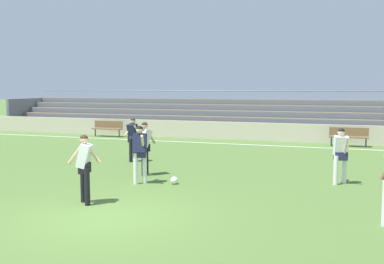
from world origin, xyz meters
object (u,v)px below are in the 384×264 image
Objects in this scene: bench_far_left at (349,135)px; player_dark_dropping_back at (140,149)px; player_dark_overlapping at (133,136)px; soccer_ball at (174,180)px; player_white_pressing_high at (341,151)px; bench_centre_sideline at (108,127)px; bleacher_stand at (194,115)px; player_white_on_ball at (145,144)px; player_white_trailing_run at (85,163)px.

player_dark_dropping_back is at bearing -118.83° from bench_far_left.
soccer_ball is (2.89, -3.14, -0.88)m from player_dark_overlapping.
player_white_pressing_high is 7.62m from player_dark_overlapping.
bench_far_left is 11.54m from soccer_ball.
player_dark_overlapping reaches higher than player_white_pressing_high.
bench_centre_sideline is 8.18× the size of soccer_ball.
bench_far_left is at bearing 61.17° from player_dark_dropping_back.
bleacher_stand is 11.13m from player_dark_overlapping.
bleacher_stand is 14.22× the size of bench_centre_sideline.
player_white_on_ball is at bearing -77.85° from bleacher_stand.
player_white_pressing_high is 0.98× the size of player_dark_overlapping.
player_white_pressing_high reaches higher than bench_far_left.
player_white_on_ball is at bearing 108.58° from player_dark_dropping_back.
player_white_pressing_high reaches higher than soccer_ball.
player_white_trailing_run is 7.65× the size of soccer_ball.
player_dark_overlapping is at bearing 168.16° from player_white_pressing_high.
player_white_on_ball is (6.81, -9.51, 0.48)m from bench_centre_sideline.
player_dark_dropping_back is 3.90m from player_dark_overlapping.
player_dark_dropping_back is at bearing 83.47° from player_white_trailing_run.
player_white_trailing_run reaches higher than bench_centre_sideline.
player_white_on_ball is 1.02× the size of player_white_trailing_run.
soccer_ball is at bearing -47.36° from player_dark_overlapping.
player_white_trailing_run is (-5.81, -4.29, 0.03)m from player_white_pressing_high.
bench_far_left is at bearing 64.79° from soccer_ball.
bench_far_left is 1.05× the size of player_white_on_ball.
player_white_pressing_high is 7.22m from player_white_trailing_run.
bench_far_left is at bearing 64.88° from player_white_trailing_run.
player_dark_dropping_back reaches higher than player_white_trailing_run.
player_dark_overlapping is (-1.53, 2.22, -0.04)m from player_white_on_ball.
bench_far_left is 8.18× the size of soccer_ball.
bench_far_left and bench_centre_sideline have the same top height.
bleacher_stand is 17.15m from player_white_trailing_run.
player_white_trailing_run is (-0.28, -2.46, -0.01)m from player_dark_dropping_back.
player_white_pressing_high is at bearing 6.29° from player_white_on_ball.
bench_far_left reaches higher than soccer_ball.
player_dark_overlapping is at bearing 124.58° from player_white_on_ball.
player_white_on_ball is 1.05× the size of player_white_pressing_high.
bench_far_left is at bearing 43.04° from player_dark_overlapping.
player_white_pressing_high is (8.79, -12.61, -0.15)m from bleacher_stand.
bench_centre_sideline is 11.71m from player_white_on_ball.
player_white_trailing_run is at bearing -74.31° from player_dark_overlapping.
bench_far_left is 1.10× the size of player_white_pressing_high.
player_white_on_ball reaches higher than player_dark_overlapping.
player_white_trailing_run is at bearing -115.12° from bench_far_left.
soccer_ball is (-4.91, -10.43, -0.44)m from bench_far_left.
player_white_on_ball is (-6.28, -9.51, 0.48)m from bench_far_left.
player_dark_dropping_back reaches higher than player_white_pressing_high.
bench_centre_sideline is 1.05× the size of player_white_on_ball.
player_white_trailing_run is (1.64, -5.85, 0.01)m from player_dark_overlapping.
soccer_ball is at bearing -115.21° from bench_far_left.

